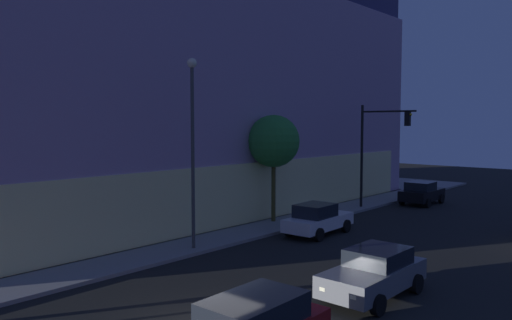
# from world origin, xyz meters

# --- Properties ---
(modern_building) EXTENTS (35.83, 22.19, 17.25)m
(modern_building) POSITION_xyz_m (13.63, 20.03, 8.54)
(modern_building) COLOR #4C4C51
(modern_building) RESTS_ON ground
(traffic_light_far_corner) EXTENTS (0.47, 3.76, 6.88)m
(traffic_light_far_corner) POSITION_xyz_m (21.29, 6.05, 4.67)
(traffic_light_far_corner) COLOR black
(traffic_light_far_corner) RESTS_ON sidewalk_corner
(street_lamp_sidewalk) EXTENTS (0.44, 0.44, 8.53)m
(street_lamp_sidewalk) POSITION_xyz_m (6.07, 7.14, 5.46)
(street_lamp_sidewalk) COLOR #424242
(street_lamp_sidewalk) RESTS_ON sidewalk_corner
(sidewalk_tree) EXTENTS (3.01, 3.01, 6.14)m
(sidewalk_tree) POSITION_xyz_m (13.31, 8.38, 4.77)
(sidewalk_tree) COLOR #48431E
(sidewalk_tree) RESTS_ON sidewalk_corner
(car_grey) EXTENTS (4.36, 2.10, 1.61)m
(car_grey) POSITION_xyz_m (6.06, -1.92, 0.82)
(car_grey) COLOR slate
(car_grey) RESTS_ON ground
(car_white) EXTENTS (4.46, 2.13, 1.64)m
(car_white) POSITION_xyz_m (12.62, 4.83, 0.82)
(car_white) COLOR silver
(car_white) RESTS_ON ground
(car_black) EXTENTS (4.02, 2.14, 1.64)m
(car_black) POSITION_xyz_m (25.76, 4.81, 0.83)
(car_black) COLOR black
(car_black) RESTS_ON ground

